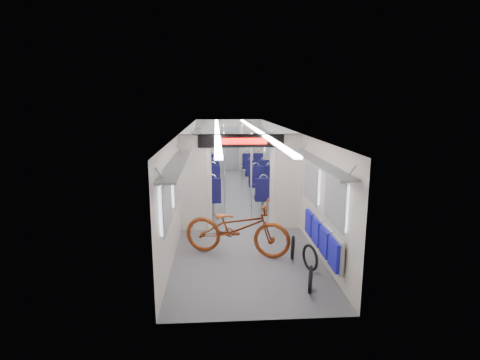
{
  "coord_description": "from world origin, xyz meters",
  "views": [
    {
      "loc": [
        -0.59,
        -10.75,
        3.02
      ],
      "look_at": [
        0.0,
        -1.65,
        1.13
      ],
      "focal_mm": 28.0,
      "sensor_mm": 36.0,
      "label": 1
    }
  ],
  "objects_px": {
    "flip_bench": "(322,237)",
    "seat_bay_far_left": "(207,169)",
    "stanchion_near_left": "(225,177)",
    "stanchion_far_right": "(242,159)",
    "seat_bay_near_right": "(267,186)",
    "stanchion_far_left": "(224,159)",
    "bike_hoop_a": "(310,281)",
    "stanchion_near_right": "(251,179)",
    "seat_bay_near_left": "(205,187)",
    "bike_hoop_c": "(293,249)",
    "seat_bay_far_right": "(255,167)",
    "bike_hoop_b": "(310,259)",
    "bicycle": "(237,228)"
  },
  "relations": [
    {
      "from": "flip_bench",
      "to": "seat_bay_far_left",
      "type": "xyz_separation_m",
      "value": [
        -2.29,
        7.58,
        -0.04
      ]
    },
    {
      "from": "stanchion_near_left",
      "to": "stanchion_far_right",
      "type": "distance_m",
      "value": 3.28
    },
    {
      "from": "seat_bay_near_right",
      "to": "stanchion_far_left",
      "type": "height_order",
      "value": "stanchion_far_left"
    },
    {
      "from": "seat_bay_near_right",
      "to": "flip_bench",
      "type": "bearing_deg",
      "value": -84.67
    },
    {
      "from": "bike_hoop_a",
      "to": "stanchion_near_left",
      "type": "bearing_deg",
      "value": 108.0
    },
    {
      "from": "stanchion_near_right",
      "to": "seat_bay_near_left",
      "type": "bearing_deg",
      "value": 124.13
    },
    {
      "from": "bike_hoop_c",
      "to": "stanchion_far_right",
      "type": "xyz_separation_m",
      "value": [
        -0.59,
        5.82,
        0.94
      ]
    },
    {
      "from": "bike_hoop_c",
      "to": "stanchion_far_right",
      "type": "bearing_deg",
      "value": 95.83
    },
    {
      "from": "flip_bench",
      "to": "bike_hoop_a",
      "type": "relative_size",
      "value": 4.75
    },
    {
      "from": "seat_bay_far_right",
      "to": "stanchion_far_right",
      "type": "height_order",
      "value": "stanchion_far_right"
    },
    {
      "from": "stanchion_near_right",
      "to": "stanchion_far_left",
      "type": "relative_size",
      "value": 1.0
    },
    {
      "from": "stanchion_near_left",
      "to": "flip_bench",
      "type": "bearing_deg",
      "value": -59.78
    },
    {
      "from": "seat_bay_near_left",
      "to": "seat_bay_far_right",
      "type": "bearing_deg",
      "value": 62.22
    },
    {
      "from": "bike_hoop_b",
      "to": "stanchion_near_left",
      "type": "height_order",
      "value": "stanchion_near_left"
    },
    {
      "from": "stanchion_near_right",
      "to": "seat_bay_far_right",
      "type": "bearing_deg",
      "value": 83.06
    },
    {
      "from": "stanchion_far_left",
      "to": "bike_hoop_b",
      "type": "bearing_deg",
      "value": -77.39
    },
    {
      "from": "seat_bay_near_right",
      "to": "stanchion_far_right",
      "type": "relative_size",
      "value": 0.92
    },
    {
      "from": "bike_hoop_a",
      "to": "stanchion_far_left",
      "type": "distance_m",
      "value": 7.31
    },
    {
      "from": "stanchion_far_left",
      "to": "seat_bay_near_right",
      "type": "bearing_deg",
      "value": -53.4
    },
    {
      "from": "bike_hoop_b",
      "to": "seat_bay_near_left",
      "type": "distance_m",
      "value": 5.05
    },
    {
      "from": "flip_bench",
      "to": "stanchion_near_left",
      "type": "xyz_separation_m",
      "value": [
        -1.73,
        2.97,
        0.57
      ]
    },
    {
      "from": "seat_bay_near_left",
      "to": "stanchion_near_right",
      "type": "bearing_deg",
      "value": -55.87
    },
    {
      "from": "bike_hoop_a",
      "to": "bike_hoop_b",
      "type": "relative_size",
      "value": 0.91
    },
    {
      "from": "seat_bay_far_right",
      "to": "stanchion_near_right",
      "type": "xyz_separation_m",
      "value": [
        -0.65,
        -5.35,
        0.62
      ]
    },
    {
      "from": "bike_hoop_a",
      "to": "stanchion_near_right",
      "type": "relative_size",
      "value": 0.2
    },
    {
      "from": "bike_hoop_a",
      "to": "seat_bay_far_right",
      "type": "bearing_deg",
      "value": 89.82
    },
    {
      "from": "seat_bay_near_left",
      "to": "flip_bench",
      "type": "bearing_deg",
      "value": -62.76
    },
    {
      "from": "bicycle",
      "to": "stanchion_far_left",
      "type": "bearing_deg",
      "value": 18.81
    },
    {
      "from": "seat_bay_near_right",
      "to": "bicycle",
      "type": "bearing_deg",
      "value": -106.34
    },
    {
      "from": "flip_bench",
      "to": "seat_bay_far_left",
      "type": "bearing_deg",
      "value": 106.81
    },
    {
      "from": "seat_bay_near_right",
      "to": "stanchion_near_right",
      "type": "distance_m",
      "value": 2.04
    },
    {
      "from": "bike_hoop_c",
      "to": "stanchion_far_left",
      "type": "distance_m",
      "value": 6.01
    },
    {
      "from": "bike_hoop_b",
      "to": "stanchion_near_right",
      "type": "xyz_separation_m",
      "value": [
        -0.82,
        2.81,
        0.93
      ]
    },
    {
      "from": "stanchion_far_left",
      "to": "bike_hoop_a",
      "type": "bearing_deg",
      "value": -80.3
    },
    {
      "from": "flip_bench",
      "to": "bicycle",
      "type": "bearing_deg",
      "value": 156.65
    },
    {
      "from": "bicycle",
      "to": "seat_bay_near_right",
      "type": "bearing_deg",
      "value": 1.14
    },
    {
      "from": "bike_hoop_b",
      "to": "seat_bay_near_right",
      "type": "distance_m",
      "value": 4.67
    },
    {
      "from": "seat_bay_far_left",
      "to": "seat_bay_far_right",
      "type": "height_order",
      "value": "seat_bay_far_left"
    },
    {
      "from": "bicycle",
      "to": "stanchion_far_left",
      "type": "height_order",
      "value": "stanchion_far_left"
    },
    {
      "from": "seat_bay_far_right",
      "to": "seat_bay_far_left",
      "type": "bearing_deg",
      "value": -167.33
    },
    {
      "from": "bike_hoop_a",
      "to": "seat_bay_near_right",
      "type": "distance_m",
      "value": 5.48
    },
    {
      "from": "bike_hoop_b",
      "to": "seat_bay_far_right",
      "type": "xyz_separation_m",
      "value": [
        -0.17,
        8.16,
        0.3
      ]
    },
    {
      "from": "bike_hoop_b",
      "to": "bike_hoop_c",
      "type": "xyz_separation_m",
      "value": [
        -0.21,
        0.52,
        -0.01
      ]
    },
    {
      "from": "seat_bay_near_left",
      "to": "bike_hoop_c",
      "type": "bearing_deg",
      "value": -65.95
    },
    {
      "from": "seat_bay_far_right",
      "to": "stanchion_far_left",
      "type": "distance_m",
      "value": 2.3
    },
    {
      "from": "bike_hoop_a",
      "to": "seat_bay_near_right",
      "type": "xyz_separation_m",
      "value": [
        0.03,
        5.46,
        0.35
      ]
    },
    {
      "from": "stanchion_far_left",
      "to": "seat_bay_near_left",
      "type": "bearing_deg",
      "value": -109.82
    },
    {
      "from": "bicycle",
      "to": "seat_bay_far_left",
      "type": "xyz_separation_m",
      "value": [
        -0.75,
        6.91,
        -0.02
      ]
    },
    {
      "from": "bicycle",
      "to": "seat_bay_far_left",
      "type": "bearing_deg",
      "value": 23.67
    },
    {
      "from": "seat_bay_near_right",
      "to": "stanchion_near_left",
      "type": "xyz_separation_m",
      "value": [
        -1.31,
        -1.52,
        0.6
      ]
    }
  ]
}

